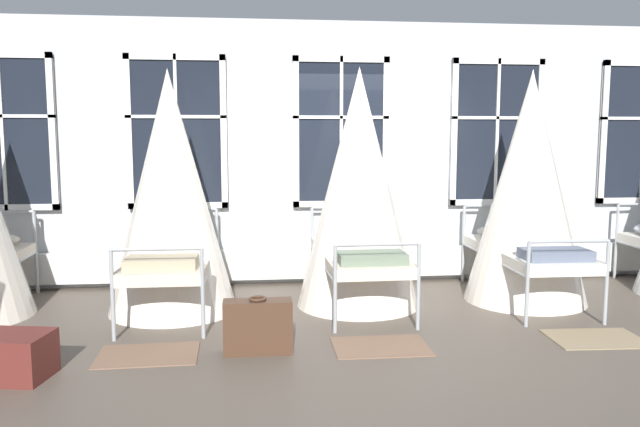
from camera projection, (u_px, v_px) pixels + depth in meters
ground at (356, 307)px, 6.53m from camera, size 22.82×22.82×0.00m
back_wall_with_windows at (340, 154)px, 7.59m from camera, size 12.41×0.10×3.12m
window_bank at (341, 196)px, 7.53m from camera, size 8.82×0.10×2.64m
cot_second at (171, 195)px, 6.28m from camera, size 1.29×1.93×2.43m
cot_third at (359, 192)px, 6.51m from camera, size 1.29×1.93×2.47m
cot_fourth at (528, 191)px, 6.68m from camera, size 1.29×1.94×2.46m
rug_second at (148, 355)px, 5.08m from camera, size 0.81×0.58×0.01m
rug_third at (381, 346)px, 5.29m from camera, size 0.80×0.57×0.01m
rug_fourth at (596, 339)px, 5.49m from camera, size 0.83×0.60×0.01m
suitcase_dark at (258, 326)px, 5.12m from camera, size 0.56×0.21×0.47m
travel_trunk at (5, 356)px, 4.58m from camera, size 0.71×0.52×0.33m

